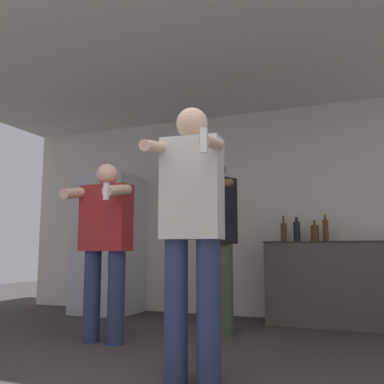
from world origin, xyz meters
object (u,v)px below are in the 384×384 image
at_px(bottle_red_label, 284,232).
at_px(person_man_side, 105,239).
at_px(person_woman_foreground, 192,226).
at_px(person_spectator_back, 216,236).
at_px(refrigerator, 109,244).
at_px(bottle_dark_rum, 315,233).
at_px(bottle_tall_gin, 297,231).
at_px(bottle_brown_liquor, 326,230).

distance_m(bottle_red_label, person_man_side, 2.16).
xyz_separation_m(person_woman_foreground, person_spectator_back, (-0.35, 1.53, -0.01)).
relative_size(refrigerator, person_man_side, 1.12).
bearing_deg(bottle_dark_rum, refrigerator, -176.46).
xyz_separation_m(bottle_red_label, person_man_side, (-1.30, -1.72, -0.12)).
bearing_deg(person_woman_foreground, bottle_tall_gin, 83.18).
relative_size(bottle_red_label, bottle_brown_liquor, 0.98).
height_order(refrigerator, bottle_dark_rum, refrigerator).
relative_size(bottle_dark_rum, bottle_red_label, 0.86).
bearing_deg(refrigerator, bottle_tall_gin, 3.83).
bearing_deg(person_man_side, bottle_red_label, 53.05).
height_order(refrigerator, bottle_tall_gin, refrigerator).
bearing_deg(person_man_side, bottle_brown_liquor, 44.38).
relative_size(bottle_red_label, person_woman_foreground, 0.18).
bearing_deg(person_woman_foreground, refrigerator, 131.91).
height_order(bottle_red_label, person_man_side, person_man_side).
distance_m(person_woman_foreground, person_spectator_back, 1.57).
distance_m(person_man_side, person_spectator_back, 1.09).
height_order(bottle_dark_rum, person_spectator_back, person_spectator_back).
distance_m(bottle_brown_liquor, person_spectator_back, 1.38).
height_order(bottle_tall_gin, bottle_brown_liquor, bottle_brown_liquor).
height_order(bottle_red_label, person_spectator_back, person_spectator_back).
bearing_deg(person_woman_foreground, bottle_dark_rum, 78.78).
bearing_deg(refrigerator, bottle_brown_liquor, 3.38).
bearing_deg(bottle_dark_rum, person_spectator_back, -130.91).
relative_size(refrigerator, person_spectator_back, 1.04).
xyz_separation_m(bottle_dark_rum, bottle_tall_gin, (-0.20, 0.00, 0.03)).
relative_size(bottle_brown_liquor, person_man_side, 0.20).
relative_size(person_man_side, person_spectator_back, 0.93).
distance_m(bottle_dark_rum, person_spectator_back, 1.29).
distance_m(bottle_dark_rum, person_woman_foreground, 2.55).
relative_size(bottle_red_label, person_man_side, 0.19).
height_order(bottle_dark_rum, bottle_tall_gin, bottle_tall_gin).
bearing_deg(bottle_red_label, bottle_tall_gin, 0.00).
height_order(refrigerator, person_man_side, refrigerator).
relative_size(bottle_dark_rum, bottle_tall_gin, 0.85).
bearing_deg(bottle_dark_rum, bottle_tall_gin, 180.00).
bearing_deg(bottle_dark_rum, bottle_brown_liquor, 0.00).
distance_m(bottle_tall_gin, person_man_side, 2.25).
relative_size(bottle_red_label, person_spectator_back, 0.18).
distance_m(bottle_dark_rum, person_man_side, 2.38).
distance_m(refrigerator, person_woman_foreground, 3.15).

